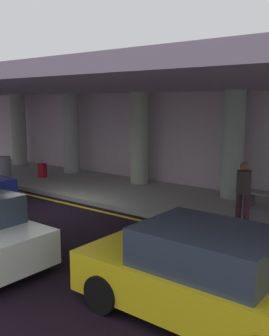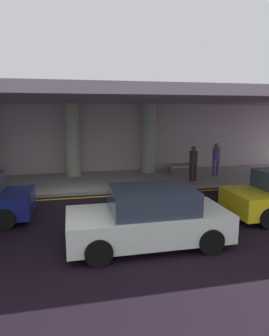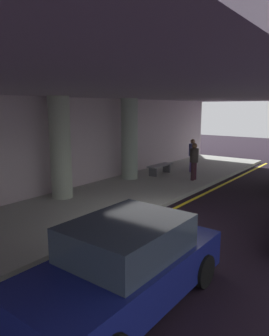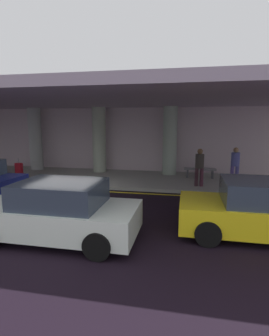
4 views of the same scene
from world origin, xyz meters
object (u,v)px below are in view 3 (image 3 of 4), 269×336
support_column_right_mid (129,139)px  car_navy (125,265)px  traveler_with_luggage (192,153)px  bench_metal (160,167)px  person_waiting_for_ride (194,159)px  support_column_center (60,148)px

support_column_right_mid → car_navy: (-7.42, -5.74, -1.26)m
traveler_with_luggage → bench_metal: size_ratio=1.05×
car_navy → person_waiting_for_ride: person_waiting_for_ride is taller
support_column_center → car_navy: (-3.42, -5.74, -1.26)m
traveler_with_luggage → support_column_right_mid: bearing=-66.3°
support_column_center → traveler_with_luggage: support_column_center is taller
support_column_center → support_column_right_mid: (4.00, 0.00, 0.00)m
bench_metal → traveler_with_luggage: bearing=-32.5°
support_column_right_mid → bench_metal: bearing=-21.7°
bench_metal → person_waiting_for_ride: bearing=-93.7°
support_column_center → support_column_right_mid: bearing=0.0°
car_navy → traveler_with_luggage: size_ratio=2.44×
car_navy → bench_metal: car_navy is taller
support_column_center → support_column_right_mid: same height
person_waiting_for_ride → bench_metal: bearing=-55.9°
traveler_with_luggage → bench_metal: (-1.52, 0.97, -0.61)m
support_column_right_mid → person_waiting_for_ride: support_column_right_mid is taller
support_column_center → person_waiting_for_ride: bearing=-24.8°
support_column_center → car_navy: size_ratio=0.89×
support_column_right_mid → traveler_with_luggage: size_ratio=2.17×
support_column_right_mid → traveler_with_luggage: 3.63m
car_navy → bench_metal: bearing=28.9°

